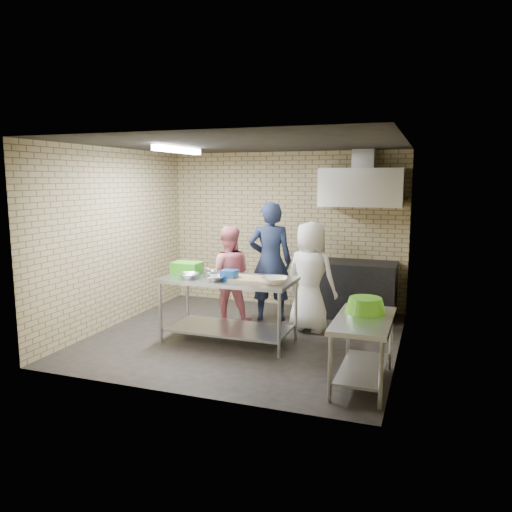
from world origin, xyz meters
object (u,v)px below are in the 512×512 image
Objects in this scene: blue_tub at (229,275)px; man_navy at (270,262)px; green_crate at (187,268)px; woman_white at (310,277)px; side_counter at (363,352)px; bottle_green at (392,193)px; stove at (358,290)px; green_basin at (365,305)px; woman_pink at (228,275)px; prep_table at (229,310)px; bottle_red at (366,192)px.

blue_tub is 1.32m from man_navy.
green_crate is 0.25× the size of woman_white.
side_counter is at bearing -22.30° from blue_tub.
stove is at bearing -151.93° from bottle_green.
green_basin is 0.28× the size of woman_white.
woman_pink reaches higher than side_counter.
green_basin is (1.87, -0.53, -0.13)m from blue_tub.
green_basin is 1.81m from woman_white.
bottle_red is at bearing 53.83° from prep_table.
bottle_red reaches higher than stove.
woman_pink reaches higher than stove.
bottle_green is 2.93m from woman_pink.
green_basin reaches higher than prep_table.
side_counter is 6.67× the size of bottle_red.
woman_pink reaches higher than prep_table.
bottle_red is 2.63m from woman_pink.
bottle_red reaches higher than woman_white.
bottle_red is (2.24, 1.99, 1.05)m from green_crate.
side_counter is at bearing 122.66° from woman_pink.
man_navy reaches higher than stove.
side_counter is 0.74× the size of woman_white.
bottle_red is 0.12× the size of woman_pink.
blue_tub is at bearing -63.43° from prep_table.
prep_table is 3.90× the size of green_basin.
woman_pink is at bearing 114.01° from blue_tub.
bottle_green is at bearing 49.43° from blue_tub.
bottle_green is (0.00, 2.99, 1.64)m from side_counter.
green_crate is 2.21× the size of bottle_red.
blue_tub is at bearing -130.57° from bottle_green.
bottle_red is 1.95m from man_navy.
side_counter is at bearing -20.66° from green_crate.
blue_tub is 0.11× the size of man_navy.
green_basin is (2.62, -0.75, -0.14)m from green_crate.
green_crate is at bearing 33.95° from man_navy.
green_crate is 2.00× the size of blue_tub.
bottle_green is at bearing -168.85° from man_navy.
stove is 1.60m from bottle_red.
prep_table is at bearing 92.71° from woman_pink.
blue_tub is 1.33× the size of bottle_green.
bottle_green is 0.09× the size of woman_white.
woman_pink is 0.94× the size of woman_white.
bottle_red is 1.20× the size of bottle_green.
stove is (-0.45, 2.75, 0.08)m from side_counter.
bottle_green is at bearing 37.00° from green_crate.
side_counter is 2.61× the size of green_basin.
green_crate is 2.65× the size of bottle_green.
prep_table is 3.27m from bottle_green.
woman_white is at bearing 119.94° from side_counter.
man_navy is (0.90, 1.09, -0.03)m from green_crate.
green_basin is at bearing -15.71° from blue_tub.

